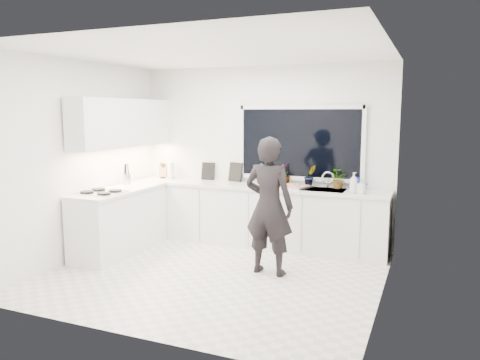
% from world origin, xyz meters
% --- Properties ---
extents(floor, '(4.00, 3.50, 0.02)m').
position_xyz_m(floor, '(0.00, 0.00, -0.01)').
color(floor, beige).
rests_on(floor, ground).
extents(wall_back, '(4.00, 0.02, 2.70)m').
position_xyz_m(wall_back, '(0.00, 1.76, 1.35)').
color(wall_back, white).
rests_on(wall_back, ground).
extents(wall_left, '(0.02, 3.50, 2.70)m').
position_xyz_m(wall_left, '(-2.01, 0.00, 1.35)').
color(wall_left, white).
rests_on(wall_left, ground).
extents(wall_right, '(0.02, 3.50, 2.70)m').
position_xyz_m(wall_right, '(2.01, 0.00, 1.35)').
color(wall_right, white).
rests_on(wall_right, ground).
extents(ceiling, '(4.00, 3.50, 0.02)m').
position_xyz_m(ceiling, '(0.00, 0.00, 2.71)').
color(ceiling, white).
rests_on(ceiling, wall_back).
extents(window, '(1.80, 0.02, 1.00)m').
position_xyz_m(window, '(0.60, 1.73, 1.55)').
color(window, black).
rests_on(window, wall_back).
extents(base_cabinets_back, '(3.92, 0.58, 0.88)m').
position_xyz_m(base_cabinets_back, '(0.00, 1.45, 0.44)').
color(base_cabinets_back, white).
rests_on(base_cabinets_back, floor).
extents(base_cabinets_left, '(0.58, 1.60, 0.88)m').
position_xyz_m(base_cabinets_left, '(-1.67, 0.35, 0.44)').
color(base_cabinets_left, white).
rests_on(base_cabinets_left, floor).
extents(countertop_back, '(3.94, 0.62, 0.04)m').
position_xyz_m(countertop_back, '(0.00, 1.44, 0.90)').
color(countertop_back, silver).
rests_on(countertop_back, base_cabinets_back).
extents(countertop_left, '(0.62, 1.60, 0.04)m').
position_xyz_m(countertop_left, '(-1.67, 0.35, 0.90)').
color(countertop_left, silver).
rests_on(countertop_left, base_cabinets_left).
extents(upper_cabinets, '(0.34, 2.10, 0.70)m').
position_xyz_m(upper_cabinets, '(-1.79, 0.70, 1.85)').
color(upper_cabinets, white).
rests_on(upper_cabinets, wall_left).
extents(sink, '(0.58, 0.42, 0.14)m').
position_xyz_m(sink, '(1.05, 1.45, 0.87)').
color(sink, silver).
rests_on(sink, countertop_back).
extents(faucet, '(0.03, 0.03, 0.22)m').
position_xyz_m(faucet, '(1.05, 1.65, 1.03)').
color(faucet, silver).
rests_on(faucet, countertop_back).
extents(stovetop, '(0.56, 0.48, 0.03)m').
position_xyz_m(stovetop, '(-1.69, -0.00, 0.94)').
color(stovetop, black).
rests_on(stovetop, countertop_left).
extents(person, '(0.65, 0.45, 1.72)m').
position_xyz_m(person, '(0.61, 0.32, 0.86)').
color(person, black).
rests_on(person, floor).
extents(pizza_tray, '(0.58, 0.48, 0.03)m').
position_xyz_m(pizza_tray, '(0.55, 1.42, 0.94)').
color(pizza_tray, '#B9B9BE').
rests_on(pizza_tray, countertop_back).
extents(pizza, '(0.52, 0.43, 0.01)m').
position_xyz_m(pizza, '(0.55, 1.42, 0.95)').
color(pizza, red).
rests_on(pizza, pizza_tray).
extents(watering_can, '(0.16, 0.16, 0.13)m').
position_xyz_m(watering_can, '(1.46, 1.61, 0.98)').
color(watering_can, '#1226B1').
rests_on(watering_can, countertop_back).
extents(paper_towel_roll, '(0.11, 0.11, 0.26)m').
position_xyz_m(paper_towel_roll, '(-1.53, 1.55, 1.05)').
color(paper_towel_roll, silver).
rests_on(paper_towel_roll, countertop_back).
extents(knife_block, '(0.15, 0.13, 0.22)m').
position_xyz_m(knife_block, '(-1.69, 1.59, 1.03)').
color(knife_block, '#9B6548').
rests_on(knife_block, countertop_back).
extents(utensil_crock, '(0.15, 0.15, 0.16)m').
position_xyz_m(utensil_crock, '(-1.85, 0.80, 1.00)').
color(utensil_crock, '#B3B3B8').
rests_on(utensil_crock, countertop_left).
extents(picture_frame_large, '(0.22, 0.03, 0.28)m').
position_xyz_m(picture_frame_large, '(-0.91, 1.69, 1.06)').
color(picture_frame_large, black).
rests_on(picture_frame_large, countertop_back).
extents(picture_frame_small, '(0.25, 0.09, 0.30)m').
position_xyz_m(picture_frame_small, '(-0.43, 1.69, 1.07)').
color(picture_frame_small, black).
rests_on(picture_frame_small, countertop_back).
extents(herb_plants, '(1.43, 0.27, 0.33)m').
position_xyz_m(herb_plants, '(0.71, 1.61, 1.07)').
color(herb_plants, '#26662D').
rests_on(herb_plants, countertop_back).
extents(soap_bottles, '(0.23, 0.15, 0.28)m').
position_xyz_m(soap_bottles, '(1.51, 1.30, 1.05)').
color(soap_bottles, '#D8BF66').
rests_on(soap_bottles, countertop_back).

